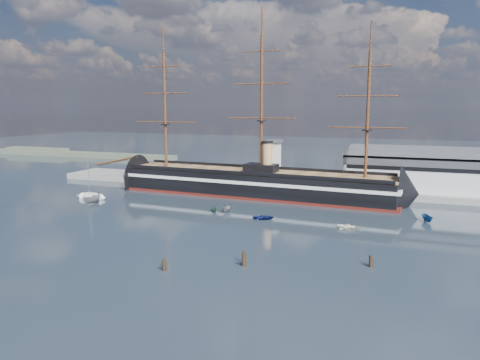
% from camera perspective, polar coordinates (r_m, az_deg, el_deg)
% --- Properties ---
extents(ground, '(600.00, 600.00, 0.00)m').
position_cam_1_polar(ground, '(131.71, -1.28, -3.42)').
color(ground, '#1D262F').
rests_on(ground, ground).
extents(quay, '(180.00, 18.00, 2.00)m').
position_cam_1_polar(quay, '(162.39, 6.76, -1.09)').
color(quay, slate).
rests_on(quay, ground).
extents(warehouse, '(63.00, 21.00, 11.60)m').
position_cam_1_polar(warehouse, '(160.90, 24.00, 0.96)').
color(warehouse, '#B7BABC').
rests_on(warehouse, ground).
extents(quay_tower, '(5.00, 5.00, 15.00)m').
position_cam_1_polar(quay_tower, '(159.90, 4.12, 2.32)').
color(quay_tower, silver).
rests_on(quay_tower, ground).
extents(shoreline, '(120.00, 10.00, 4.00)m').
position_cam_1_polar(shoreline, '(285.85, -20.46, 3.08)').
color(shoreline, '#3F4C38').
rests_on(shoreline, ground).
extents(warship, '(113.32, 21.31, 53.94)m').
position_cam_1_polar(warship, '(149.67, 1.21, -0.33)').
color(warship, black).
rests_on(warship, ground).
extents(sailboat, '(8.27, 3.70, 12.77)m').
position_cam_1_polar(sailboat, '(151.55, -17.71, -1.89)').
color(sailboat, white).
rests_on(sailboat, ground).
extents(motorboat_a, '(7.89, 3.66, 3.05)m').
position_cam_1_polar(motorboat_a, '(143.65, -17.58, -2.80)').
color(motorboat_a, slate).
rests_on(motorboat_a, ground).
extents(motorboat_b, '(2.19, 3.55, 1.54)m').
position_cam_1_polar(motorboat_b, '(118.92, 2.86, -4.81)').
color(motorboat_b, navy).
rests_on(motorboat_b, ground).
extents(motorboat_c, '(4.92, 1.95, 1.95)m').
position_cam_1_polar(motorboat_c, '(126.92, -1.64, -3.91)').
color(motorboat_c, slate).
rests_on(motorboat_c, ground).
extents(motorboat_d, '(6.09, 3.93, 2.06)m').
position_cam_1_polar(motorboat_d, '(127.07, -3.19, -3.90)').
color(motorboat_d, '#163C2C').
rests_on(motorboat_d, ground).
extents(motorboat_e, '(1.36, 3.33, 1.55)m').
position_cam_1_polar(motorboat_e, '(112.45, 13.13, -5.85)').
color(motorboat_e, white).
rests_on(motorboat_e, ground).
extents(motorboat_f, '(5.86, 3.92, 2.20)m').
position_cam_1_polar(motorboat_f, '(124.91, 21.87, -4.78)').
color(motorboat_f, navy).
rests_on(motorboat_f, ground).
extents(piling_near_mid, '(0.64, 0.64, 2.73)m').
position_cam_1_polar(piling_near_mid, '(84.20, -9.24, -10.85)').
color(piling_near_mid, black).
rests_on(piling_near_mid, ground).
extents(piling_near_right, '(0.64, 0.64, 3.47)m').
position_cam_1_polar(piling_near_right, '(85.25, 0.45, -10.47)').
color(piling_near_right, black).
rests_on(piling_near_right, ground).
extents(piling_far_right, '(0.64, 0.64, 2.88)m').
position_cam_1_polar(piling_far_right, '(88.03, 15.62, -10.18)').
color(piling_far_right, black).
rests_on(piling_far_right, ground).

